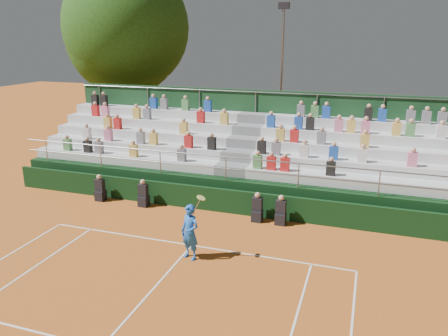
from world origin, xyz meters
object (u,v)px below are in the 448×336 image
(tree_west, at_px, (124,37))
(tree_east, at_px, (127,28))
(floodlight_mast, at_px, (282,71))
(tennis_player, at_px, (190,232))

(tree_west, bearing_deg, tree_east, -18.51)
(tree_east, distance_m, floodlight_mast, 10.20)
(tree_east, xyz_separation_m, floodlight_mast, (9.91, -0.09, -2.42))
(tree_east, bearing_deg, tree_west, 161.49)
(tennis_player, bearing_deg, floodlight_mast, 89.38)
(tennis_player, height_order, floodlight_mast, floodlight_mast)
(tree_west, distance_m, floodlight_mast, 10.34)
(tennis_player, bearing_deg, tree_east, 126.13)
(tree_west, distance_m, tree_east, 0.66)
(tree_east, bearing_deg, tennis_player, -53.87)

